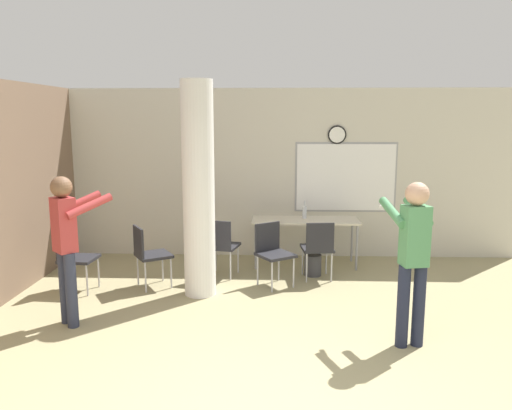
# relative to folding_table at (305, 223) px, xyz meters

# --- Properties ---
(wall_back) EXTENTS (8.00, 0.15, 2.80)m
(wall_back) POSITION_rel_folding_table_xyz_m (-0.43, 0.61, 0.71)
(wall_back) COLOR beige
(wall_back) RESTS_ON ground_plane
(support_pillar) EXTENTS (0.41, 0.41, 2.80)m
(support_pillar) POSITION_rel_folding_table_xyz_m (-1.47, -1.37, 0.71)
(support_pillar) COLOR white
(support_pillar) RESTS_ON ground_plane
(folding_table) EXTENTS (1.67, 0.61, 0.75)m
(folding_table) POSITION_rel_folding_table_xyz_m (0.00, 0.00, 0.00)
(folding_table) COLOR beige
(folding_table) RESTS_ON ground_plane
(bottle_on_table) EXTENTS (0.07, 0.07, 0.28)m
(bottle_on_table) POSITION_rel_folding_table_xyz_m (-0.01, 0.09, 0.16)
(bottle_on_table) COLOR silver
(bottle_on_table) RESTS_ON folding_table
(waste_bin) EXTENTS (0.26, 0.26, 0.32)m
(waste_bin) POSITION_rel_folding_table_xyz_m (0.09, -0.52, -0.53)
(waste_bin) COLOR #38383D
(waste_bin) RESTS_ON ground_plane
(chair_by_left_wall) EXTENTS (0.47, 0.47, 0.87)m
(chair_by_left_wall) POSITION_rel_folding_table_xyz_m (-3.19, -1.32, -0.18)
(chair_by_left_wall) COLOR #232328
(chair_by_left_wall) RESTS_ON ground_plane
(chair_table_right) EXTENTS (0.48, 0.48, 0.87)m
(chair_table_right) POSITION_rel_folding_table_xyz_m (0.14, -0.72, -0.18)
(chair_table_right) COLOR #232328
(chair_table_right) RESTS_ON ground_plane
(chair_table_front) EXTENTS (0.61, 0.61, 0.87)m
(chair_table_front) POSITION_rel_folding_table_xyz_m (-0.51, -0.97, -0.18)
(chair_table_front) COLOR #232328
(chair_table_front) RESTS_ON ground_plane
(chair_table_left) EXTENTS (0.53, 0.53, 0.87)m
(chair_table_left) POSITION_rel_folding_table_xyz_m (-1.27, -0.64, -0.18)
(chair_table_left) COLOR #232328
(chair_table_left) RESTS_ON ground_plane
(chair_near_pillar) EXTENTS (0.61, 0.61, 0.87)m
(chair_near_pillar) POSITION_rel_folding_table_xyz_m (-2.22, -1.15, -0.18)
(chair_near_pillar) COLOR #232328
(chair_near_pillar) RESTS_ON ground_plane
(person_playing_side) EXTENTS (0.46, 0.66, 1.71)m
(person_playing_side) POSITION_rel_folding_table_xyz_m (0.91, -2.80, 0.31)
(person_playing_side) COLOR #1E2338
(person_playing_side) RESTS_ON ground_plane
(person_watching_back) EXTENTS (0.65, 0.65, 1.70)m
(person_watching_back) POSITION_rel_folding_table_xyz_m (-2.79, -2.42, 0.31)
(person_watching_back) COLOR #2D3347
(person_watching_back) RESTS_ON ground_plane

